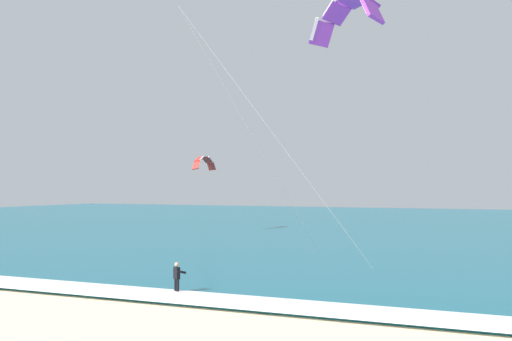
# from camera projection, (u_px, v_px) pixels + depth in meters

# --- Properties ---
(sea) EXTENTS (200.00, 120.00, 0.20)m
(sea) POSITION_uv_depth(u_px,v_px,m) (397.00, 225.00, 84.11)
(sea) COLOR #146075
(sea) RESTS_ON ground
(surf_foam) EXTENTS (200.00, 3.04, 0.04)m
(surf_foam) POSITION_uv_depth(u_px,v_px,m) (155.00, 294.00, 30.24)
(surf_foam) COLOR white
(surf_foam) RESTS_ON sea
(surfboard) EXTENTS (1.01, 1.45, 0.09)m
(surfboard) POSITION_uv_depth(u_px,v_px,m) (177.00, 295.00, 31.08)
(surfboard) COLOR yellow
(surfboard) RESTS_ON ground
(kitesurfer) EXTENTS (0.66, 0.66, 1.69)m
(kitesurfer) POSITION_uv_depth(u_px,v_px,m) (177.00, 277.00, 31.11)
(kitesurfer) COLOR black
(kitesurfer) RESTS_ON ground
(kite_primary) EXTENTS (9.56, 9.33, 15.27)m
(kite_primary) POSITION_uv_depth(u_px,v_px,m) (347.00, 12.00, 35.24)
(kite_primary) COLOR purple
(kite_distant) EXTENTS (1.17, 4.79, 1.70)m
(kite_distant) POSITION_uv_depth(u_px,v_px,m) (204.00, 161.00, 73.65)
(kite_distant) COLOR red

